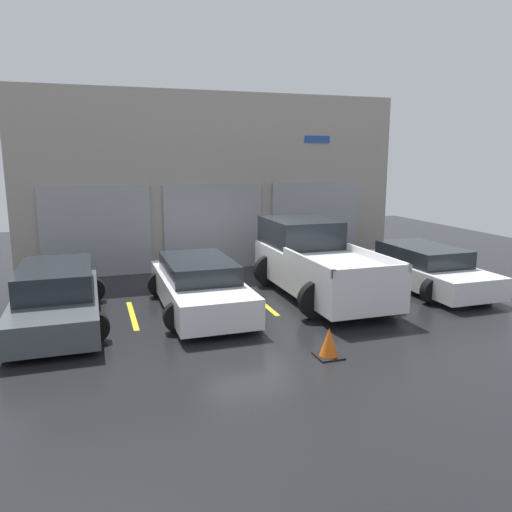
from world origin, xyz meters
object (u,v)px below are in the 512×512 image
sedan_white (199,285)px  sedan_side (57,296)px  pickup_truck (316,262)px  van_right (424,268)px  traffic_cone (329,344)px

sedan_white → sedan_side: (-3.17, 0.01, 0.01)m
pickup_truck → van_right: 3.19m
pickup_truck → sedan_white: size_ratio=1.10×
sedan_white → traffic_cone: size_ratio=8.29×
pickup_truck → sedan_side: (-6.33, -0.28, -0.29)m
sedan_white → traffic_cone: sedan_white is taller
sedan_side → van_right: 9.50m
sedan_side → traffic_cone: sedan_side is taller
pickup_truck → sedan_side: bearing=-177.5°
sedan_white → van_right: (6.33, 0.00, -0.02)m
sedan_side → van_right: (9.50, -0.01, -0.03)m
sedan_white → pickup_truck: bearing=5.1°
traffic_cone → sedan_white: bearing=113.9°
sedan_white → sedan_side: size_ratio=0.96×
sedan_white → van_right: sedan_white is taller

